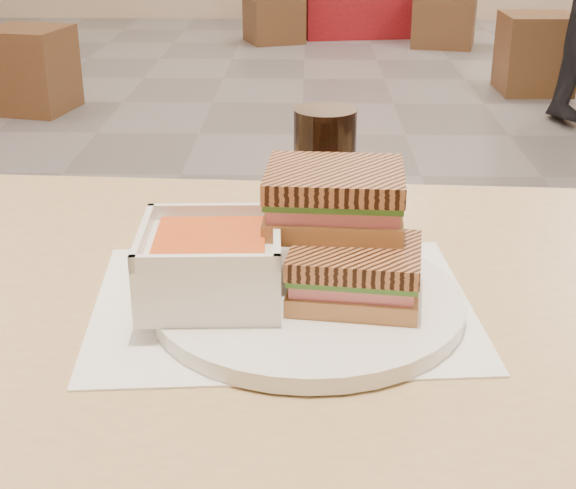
{
  "coord_description": "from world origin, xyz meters",
  "views": [
    {
      "loc": [
        0.03,
        -2.68,
        1.12
      ],
      "look_at": [
        0.01,
        -2.0,
        0.82
      ],
      "focal_mm": 52.22,
      "sensor_mm": 36.0,
      "label": 1
    }
  ],
  "objects_px": {
    "main_table": "(175,398)",
    "bg_chair_2l": "(274,13)",
    "cola_glass": "(324,174)",
    "soup_bowl": "(211,266)",
    "bg_chair_1l": "(535,53)",
    "bg_chair_0r": "(31,70)",
    "panini_lower": "(355,273)",
    "plate": "(308,302)",
    "bg_chair_2r": "(445,12)"
  },
  "relations": [
    {
      "from": "main_table",
      "to": "bg_chair_2l",
      "type": "distance_m",
      "value": 5.8
    },
    {
      "from": "cola_glass",
      "to": "bg_chair_2l",
      "type": "relative_size",
      "value": 0.29
    },
    {
      "from": "soup_bowl",
      "to": "bg_chair_1l",
      "type": "relative_size",
      "value": 0.3
    },
    {
      "from": "cola_glass",
      "to": "bg_chair_0r",
      "type": "height_order",
      "value": "cola_glass"
    },
    {
      "from": "soup_bowl",
      "to": "bg_chair_1l",
      "type": "xyz_separation_m",
      "value": [
        1.39,
        4.19,
        -0.58
      ]
    },
    {
      "from": "bg_chair_0r",
      "to": "bg_chair_1l",
      "type": "bearing_deg",
      "value": 10.4
    },
    {
      "from": "panini_lower",
      "to": "bg_chair_2l",
      "type": "xyz_separation_m",
      "value": [
        -0.31,
        5.81,
        -0.57
      ]
    },
    {
      "from": "main_table",
      "to": "soup_bowl",
      "type": "xyz_separation_m",
      "value": [
        0.05,
        -0.03,
        0.16
      ]
    },
    {
      "from": "soup_bowl",
      "to": "bg_chair_0r",
      "type": "relative_size",
      "value": 0.29
    },
    {
      "from": "bg_chair_1l",
      "to": "cola_glass",
      "type": "bearing_deg",
      "value": -107.81
    },
    {
      "from": "plate",
      "to": "bg_chair_0r",
      "type": "distance_m",
      "value": 3.99
    },
    {
      "from": "cola_glass",
      "to": "bg_chair_1l",
      "type": "distance_m",
      "value": 4.24
    },
    {
      "from": "plate",
      "to": "soup_bowl",
      "type": "bearing_deg",
      "value": -178.0
    },
    {
      "from": "panini_lower",
      "to": "bg_chair_2r",
      "type": "distance_m",
      "value": 5.79
    },
    {
      "from": "bg_chair_0r",
      "to": "bg_chair_1l",
      "type": "xyz_separation_m",
      "value": [
        2.76,
        0.51,
        0.0
      ]
    },
    {
      "from": "plate",
      "to": "panini_lower",
      "type": "relative_size",
      "value": 2.26
    },
    {
      "from": "plate",
      "to": "bg_chair_2r",
      "type": "bearing_deg",
      "value": 79.96
    },
    {
      "from": "bg_chair_0r",
      "to": "bg_chair_2l",
      "type": "distance_m",
      "value": 2.44
    },
    {
      "from": "main_table",
      "to": "plate",
      "type": "height_order",
      "value": "plate"
    },
    {
      "from": "bg_chair_2r",
      "to": "panini_lower",
      "type": "bearing_deg",
      "value": -99.62
    },
    {
      "from": "bg_chair_0r",
      "to": "bg_chair_2r",
      "type": "height_order",
      "value": "bg_chair_2r"
    },
    {
      "from": "main_table",
      "to": "plate",
      "type": "distance_m",
      "value": 0.18
    },
    {
      "from": "bg_chair_0r",
      "to": "bg_chair_2r",
      "type": "xyz_separation_m",
      "value": [
        2.46,
        2.0,
        0.03
      ]
    },
    {
      "from": "bg_chair_2l",
      "to": "plate",
      "type": "bearing_deg",
      "value": -87.38
    },
    {
      "from": "plate",
      "to": "cola_glass",
      "type": "xyz_separation_m",
      "value": [
        0.02,
        0.18,
        0.06
      ]
    },
    {
      "from": "main_table",
      "to": "bg_chair_2l",
      "type": "bearing_deg",
      "value": 91.3
    },
    {
      "from": "cola_glass",
      "to": "bg_chair_0r",
      "type": "distance_m",
      "value": 3.84
    },
    {
      "from": "soup_bowl",
      "to": "plate",
      "type": "bearing_deg",
      "value": 2.0
    },
    {
      "from": "panini_lower",
      "to": "bg_chair_2r",
      "type": "relative_size",
      "value": 0.24
    },
    {
      "from": "bg_chair_0r",
      "to": "bg_chair_2l",
      "type": "xyz_separation_m",
      "value": [
        1.19,
        2.13,
        0.0
      ]
    },
    {
      "from": "bg_chair_2l",
      "to": "bg_chair_2r",
      "type": "relative_size",
      "value": 0.94
    },
    {
      "from": "soup_bowl",
      "to": "bg_chair_0r",
      "type": "height_order",
      "value": "soup_bowl"
    },
    {
      "from": "panini_lower",
      "to": "bg_chair_2l",
      "type": "height_order",
      "value": "panini_lower"
    },
    {
      "from": "bg_chair_2l",
      "to": "soup_bowl",
      "type": "bearing_deg",
      "value": -88.26
    },
    {
      "from": "plate",
      "to": "soup_bowl",
      "type": "height_order",
      "value": "soup_bowl"
    },
    {
      "from": "plate",
      "to": "main_table",
      "type": "bearing_deg",
      "value": 170.04
    },
    {
      "from": "soup_bowl",
      "to": "bg_chair_0r",
      "type": "xyz_separation_m",
      "value": [
        -1.37,
        3.68,
        -0.58
      ]
    },
    {
      "from": "main_table",
      "to": "plate",
      "type": "relative_size",
      "value": 4.3
    },
    {
      "from": "soup_bowl",
      "to": "bg_chair_2r",
      "type": "distance_m",
      "value": 5.81
    },
    {
      "from": "main_table",
      "to": "bg_chair_0r",
      "type": "distance_m",
      "value": 3.91
    },
    {
      "from": "main_table",
      "to": "panini_lower",
      "type": "bearing_deg",
      "value": -9.61
    },
    {
      "from": "bg_chair_0r",
      "to": "soup_bowl",
      "type": "bearing_deg",
      "value": -69.57
    },
    {
      "from": "main_table",
      "to": "bg_chair_2r",
      "type": "relative_size",
      "value": 2.35
    },
    {
      "from": "main_table",
      "to": "bg_chair_2r",
      "type": "height_order",
      "value": "main_table"
    },
    {
      "from": "bg_chair_2l",
      "to": "bg_chair_0r",
      "type": "bearing_deg",
      "value": -119.24
    },
    {
      "from": "bg_chair_0r",
      "to": "bg_chair_1l",
      "type": "height_order",
      "value": "bg_chair_1l"
    },
    {
      "from": "cola_glass",
      "to": "plate",
      "type": "bearing_deg",
      "value": -95.17
    },
    {
      "from": "plate",
      "to": "bg_chair_1l",
      "type": "relative_size",
      "value": 0.65
    },
    {
      "from": "cola_glass",
      "to": "bg_chair_2r",
      "type": "bearing_deg",
      "value": 79.8
    },
    {
      "from": "soup_bowl",
      "to": "panini_lower",
      "type": "xyz_separation_m",
      "value": [
        0.13,
        -0.0,
        -0.0
      ]
    }
  ]
}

